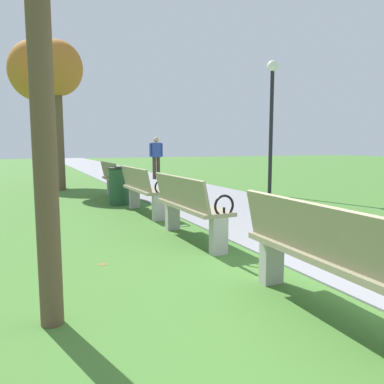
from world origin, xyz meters
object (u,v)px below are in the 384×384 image
at_px(pedestrian_walking, 156,156).
at_px(tree_2, 57,71).
at_px(park_bench_1, 323,255).
at_px(park_bench_4, 115,179).
at_px(trash_bin, 119,186).
at_px(tree_3, 36,72).
at_px(park_bench_3, 142,189).
at_px(lamp_post, 272,107).
at_px(park_bench_2, 189,206).

bearing_deg(pedestrian_walking, tree_2, -147.55).
xyz_separation_m(park_bench_1, park_bench_4, (-0.00, 7.15, 0.00)).
distance_m(tree_2, trash_bin, 4.62).
height_order(tree_3, trash_bin, tree_3).
bearing_deg(tree_2, park_bench_3, -77.20).
xyz_separation_m(tree_2, tree_3, (-0.48, 2.43, 0.37)).
bearing_deg(park_bench_1, park_bench_4, 90.00).
xyz_separation_m(tree_3, lamp_post, (5.44, -5.76, -1.48)).
distance_m(park_bench_3, tree_2, 5.64).
height_order(pedestrian_walking, trash_bin, pedestrian_walking).
height_order(park_bench_1, pedestrian_walking, pedestrian_walking).
distance_m(park_bench_4, lamp_post, 4.42).
distance_m(park_bench_2, tree_3, 10.05).
relative_size(park_bench_4, pedestrian_walking, 0.99).
bearing_deg(trash_bin, lamp_post, 0.89).
relative_size(park_bench_3, tree_3, 0.33).
xyz_separation_m(park_bench_2, tree_2, (-1.07, 6.93, 2.93)).
distance_m(park_bench_4, tree_2, 3.89).
height_order(park_bench_1, tree_2, tree_2).
bearing_deg(pedestrian_walking, trash_bin, -115.80).
height_order(park_bench_4, tree_3, tree_3).
xyz_separation_m(park_bench_3, trash_bin, (-0.15, 1.30, -0.06)).
distance_m(park_bench_4, pedestrian_walking, 5.37).
distance_m(park_bench_2, pedestrian_walking, 9.65).
xyz_separation_m(park_bench_3, tree_3, (-1.54, 7.13, 3.30)).
relative_size(park_bench_4, tree_3, 0.33).
bearing_deg(tree_2, trash_bin, -74.84).
height_order(park_bench_3, tree_2, tree_2).
bearing_deg(lamp_post, park_bench_4, 165.45).
relative_size(park_bench_1, trash_bin, 1.92).
distance_m(park_bench_2, trash_bin, 3.54).
relative_size(park_bench_2, pedestrian_walking, 0.99).
bearing_deg(park_bench_3, park_bench_1, -90.00).
relative_size(tree_2, tree_3, 0.89).
bearing_deg(park_bench_4, pedestrian_walking, 60.61).
bearing_deg(park_bench_2, trash_bin, 92.38).
distance_m(tree_3, pedestrian_walking, 5.06).
bearing_deg(lamp_post, park_bench_3, -160.74).
height_order(park_bench_3, lamp_post, lamp_post).
height_order(park_bench_2, tree_2, tree_2).
bearing_deg(lamp_post, pedestrian_walking, 102.64).
height_order(pedestrian_walking, lamp_post, lamp_post).
xyz_separation_m(park_bench_1, trash_bin, (-0.15, 6.07, -0.06)).
relative_size(park_bench_2, trash_bin, 1.91).
xyz_separation_m(park_bench_4, pedestrian_walking, (2.63, 4.67, 0.44)).
xyz_separation_m(park_bench_4, trash_bin, (-0.15, -1.08, -0.06)).
height_order(park_bench_3, trash_bin, park_bench_3).
distance_m(park_bench_1, park_bench_3, 4.77).
distance_m(pedestrian_walking, trash_bin, 6.40).
relative_size(park_bench_3, pedestrian_walking, 0.99).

